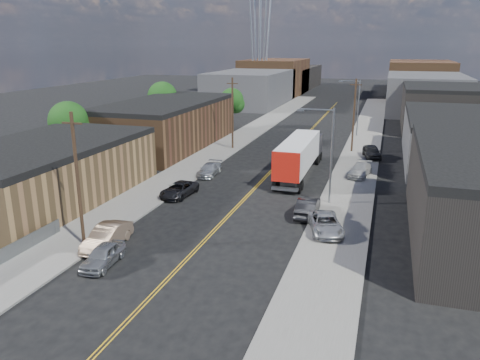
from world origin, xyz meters
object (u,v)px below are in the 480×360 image
Objects in this scene: semi_truck at (301,153)px; car_right_oncoming at (308,207)px; car_left_b at (107,237)px; car_ahead_truck at (309,138)px; car_right_lot_b at (360,170)px; car_right_lot_c at (372,152)px; car_left_c at (179,190)px; car_left_d at (209,170)px; car_right_lot_a at (325,223)px; car_left_a at (103,255)px.

semi_truck reaches higher than car_right_oncoming.
car_left_b is 42.89m from car_ahead_truck.
car_left_b is at bearing -112.07° from semi_truck.
car_right_lot_b is 1.00× the size of car_right_lot_c.
car_left_c is 8.05m from car_left_d.
car_right_lot_a is 1.06× the size of car_right_lot_b.
car_left_c is at bearing -105.43° from car_ahead_truck.
car_left_b is 16.71m from car_right_lot_a.
semi_truck is at bearing 65.02° from car_left_b.
car_left_b is 1.02× the size of car_left_c.
semi_truck is 3.55× the size of car_left_d.
car_left_c is at bearing -92.35° from car_left_d.
car_left_c is 15.86m from car_right_lot_a.
car_left_b is 29.92m from car_right_lot_b.
car_left_c is at bearing -129.91° from semi_truck.
car_left_b is 1.04× the size of car_right_lot_c.
car_left_a is 45.30m from car_ahead_truck.
car_left_b is (-9.84, -24.35, -1.64)m from semi_truck.
car_left_b is at bearing 113.10° from car_left_a.
car_right_lot_a is (14.99, 7.39, 0.03)m from car_left_b.
semi_truck is 3.91× the size of car_left_a.
semi_truck is 26.32m from car_left_b.
car_left_a is 0.80× the size of car_ahead_truck.
car_right_lot_c reaches higher than car_right_lot_a.
car_left_b is 16.99m from car_right_oncoming.
car_left_d is at bearing -110.42° from car_ahead_truck.
car_right_lot_a is at bearing -107.54° from car_right_lot_c.
car_right_oncoming is 31.63m from car_ahead_truck.
car_right_oncoming reaches higher than car_left_a.
car_left_a reaches higher than car_left_c.
car_left_b is at bearing -114.33° from car_right_lot_b.
semi_truck is at bearing -84.27° from car_ahead_truck.
car_right_lot_c is (2.41, 27.02, 0.11)m from car_right_lot_a.
car_right_lot_b is at bearing 67.61° from car_right_lot_a.
car_left_a is 3.02m from car_left_b.
semi_truck is 3.43× the size of car_right_lot_b.
car_right_oncoming is 23.88m from car_right_lot_c.
car_right_oncoming is at bearing -94.94° from car_right_lot_b.
car_right_lot_b is (16.53, 24.94, 0.02)m from car_left_b.
car_ahead_truck is at bearing 76.41° from car_left_b.
car_left_b is 38.56m from car_right_lot_c.
car_right_oncoming reaches higher than car_right_lot_a.
semi_truck is at bearing -139.38° from car_right_lot_c.
car_ahead_truck is at bearing 125.81° from car_right_lot_b.
car_right_lot_c is (4.40, 23.47, 0.17)m from car_right_oncoming.
car_right_lot_a reaches higher than car_left_d.
car_left_b reaches higher than car_right_lot_b.
car_left_a is (-8.44, -27.02, -1.75)m from semi_truck.
car_right_lot_c is (17.40, 21.85, 0.29)m from car_left_c.
car_right_lot_a is (13.59, 10.06, 0.14)m from car_left_a.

